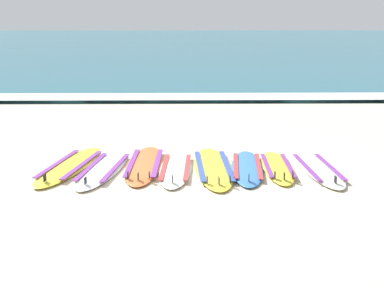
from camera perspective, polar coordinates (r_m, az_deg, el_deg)
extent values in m
plane|color=beige|center=(8.77, -2.27, -3.43)|extent=(80.00, 80.00, 0.00)
cube|color=#23667A|center=(45.47, -1.12, 10.88)|extent=(80.00, 60.00, 0.10)
cube|color=white|center=(16.29, -1.61, 4.99)|extent=(80.00, 1.36, 0.11)
ellipsoid|color=yellow|center=(9.43, -13.08, -2.31)|extent=(1.09, 2.60, 0.07)
cube|color=purple|center=(9.51, -14.36, -2.00)|extent=(0.42, 1.75, 0.01)
cube|color=purple|center=(9.33, -11.81, -2.15)|extent=(0.42, 1.75, 0.01)
cube|color=black|center=(8.55, -15.67, -3.56)|extent=(0.03, 0.09, 0.11)
ellipsoid|color=white|center=(9.14, -9.60, -2.66)|extent=(0.93, 2.46, 0.07)
cube|color=purple|center=(9.19, -10.90, -2.36)|extent=(0.32, 1.67, 0.01)
cube|color=purple|center=(9.07, -8.30, -2.47)|extent=(0.32, 1.67, 0.01)
cube|color=black|center=(8.26, -11.48, -3.91)|extent=(0.02, 0.09, 0.11)
ellipsoid|color=orange|center=(9.30, -5.17, -2.22)|extent=(0.69, 2.50, 0.07)
cube|color=purple|center=(9.31, -6.54, -1.97)|extent=(0.14, 1.74, 0.01)
cube|color=purple|center=(9.27, -3.80, -1.99)|extent=(0.14, 1.74, 0.01)
cube|color=black|center=(8.35, -5.86, -3.50)|extent=(0.01, 0.09, 0.11)
cube|color=black|center=(8.43, -6.96, -3.37)|extent=(0.01, 0.09, 0.11)
cube|color=black|center=(8.39, -4.65, -3.39)|extent=(0.01, 0.09, 0.11)
ellipsoid|color=silver|center=(9.01, -1.77, -2.70)|extent=(0.64, 2.21, 0.07)
cube|color=#D13838|center=(9.02, -3.03, -2.44)|extent=(0.15, 1.53, 0.01)
cube|color=#D13838|center=(8.99, -0.53, -2.46)|extent=(0.15, 1.53, 0.01)
cube|color=black|center=(8.18, -2.14, -3.83)|extent=(0.02, 0.09, 0.11)
ellipsoid|color=yellow|center=(9.09, 2.32, -2.55)|extent=(0.73, 2.61, 0.07)
cube|color=#334CB2|center=(9.06, 0.85, -2.33)|extent=(0.15, 1.81, 0.01)
cube|color=#334CB2|center=(9.10, 3.78, -2.28)|extent=(0.15, 1.81, 0.01)
cube|color=black|center=(8.11, 2.95, -4.00)|extent=(0.01, 0.09, 0.11)
cube|color=black|center=(8.15, 1.66, -3.89)|extent=(0.01, 0.09, 0.11)
cube|color=black|center=(8.18, 4.15, -3.84)|extent=(0.01, 0.09, 0.11)
ellipsoid|color=#3875CC|center=(9.13, 6.00, -2.55)|extent=(0.73, 2.23, 0.07)
cube|color=#D13838|center=(9.11, 4.77, -2.28)|extent=(0.21, 1.53, 0.01)
cube|color=#D13838|center=(9.13, 7.25, -2.32)|extent=(0.21, 1.53, 0.01)
cube|color=black|center=(8.29, 6.19, -3.65)|extent=(0.02, 0.09, 0.11)
ellipsoid|color=yellow|center=(9.22, 9.23, -2.49)|extent=(0.59, 2.06, 0.07)
cube|color=purple|center=(9.19, 8.11, -2.25)|extent=(0.12, 1.43, 0.01)
cube|color=purple|center=(9.24, 10.37, -2.25)|extent=(0.12, 1.43, 0.01)
cube|color=black|center=(8.44, 9.98, -3.46)|extent=(0.02, 0.09, 0.11)
cube|color=black|center=(8.48, 8.98, -3.34)|extent=(0.02, 0.09, 0.11)
cube|color=black|center=(8.52, 10.86, -3.33)|extent=(0.02, 0.09, 0.11)
ellipsoid|color=silver|center=(9.27, 13.51, -2.61)|extent=(0.68, 2.29, 0.07)
cube|color=purple|center=(9.20, 12.31, -2.41)|extent=(0.16, 1.58, 0.01)
cube|color=purple|center=(9.32, 14.72, -2.33)|extent=(0.16, 1.58, 0.01)
cube|color=black|center=(8.45, 15.29, -3.74)|extent=(0.02, 0.09, 0.11)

